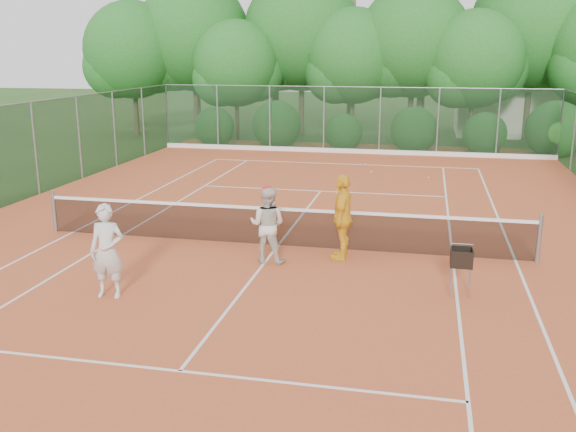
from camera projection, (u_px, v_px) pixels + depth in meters
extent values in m
plane|color=#274719|center=(278.00, 247.00, 15.50)|extent=(120.00, 120.00, 0.00)
cube|color=#C3562D|center=(278.00, 246.00, 15.50)|extent=(18.00, 36.00, 0.02)
cube|color=beige|center=(530.00, 108.00, 36.01)|extent=(8.00, 5.00, 3.00)
cylinder|color=gray|center=(54.00, 211.00, 16.57)|extent=(0.10, 0.10, 1.10)
cylinder|color=gray|center=(539.00, 239.00, 14.15)|extent=(0.10, 0.10, 1.10)
cube|color=black|center=(278.00, 228.00, 15.38)|extent=(11.87, 0.03, 0.86)
cube|color=white|center=(278.00, 209.00, 15.27)|extent=(11.87, 0.04, 0.07)
imported|color=silver|center=(107.00, 251.00, 12.11)|extent=(0.71, 0.51, 1.82)
imported|color=beige|center=(267.00, 225.00, 14.15)|extent=(0.87, 0.71, 1.70)
ellipsoid|color=red|center=(267.00, 189.00, 13.95)|extent=(0.22, 0.22, 0.14)
imported|color=yellow|center=(343.00, 217.00, 14.34)|extent=(0.51, 1.15, 1.94)
cylinder|color=gray|center=(451.00, 282.00, 12.23)|extent=(0.02, 0.02, 0.58)
cylinder|color=gray|center=(469.00, 278.00, 12.49)|extent=(0.02, 0.02, 0.58)
cube|color=black|center=(462.00, 257.00, 12.25)|extent=(0.40, 0.40, 0.34)
sphere|color=#CEF037|center=(371.00, 172.00, 24.80)|extent=(0.07, 0.07, 0.07)
sphere|color=#C6E535|center=(366.00, 164.00, 26.51)|extent=(0.07, 0.07, 0.07)
sphere|color=#B4D331|center=(428.00, 178.00, 23.65)|extent=(0.07, 0.07, 0.07)
cube|color=white|center=(342.00, 164.00, 26.75)|extent=(11.03, 0.06, 0.01)
cube|color=white|center=(72.00, 233.00, 16.62)|extent=(0.06, 23.77, 0.01)
cube|color=white|center=(516.00, 261.00, 14.38)|extent=(0.06, 23.77, 0.01)
cube|color=white|center=(121.00, 236.00, 16.34)|extent=(0.06, 23.77, 0.01)
cube|color=white|center=(453.00, 257.00, 14.66)|extent=(0.06, 23.77, 0.01)
cube|color=white|center=(321.00, 191.00, 21.56)|extent=(8.23, 0.06, 0.01)
cube|color=white|center=(180.00, 371.00, 9.44)|extent=(8.23, 0.06, 0.01)
cube|color=white|center=(278.00, 246.00, 15.50)|extent=(0.06, 12.80, 0.01)
cube|color=#19381E|center=(352.00, 120.00, 29.32)|extent=(18.00, 0.02, 3.00)
cylinder|color=gray|center=(167.00, 116.00, 31.16)|extent=(0.07, 0.07, 3.00)
cylinder|color=gray|center=(561.00, 125.00, 27.49)|extent=(0.07, 0.07, 3.00)
cylinder|color=gray|center=(167.00, 116.00, 31.16)|extent=(0.07, 0.07, 3.00)
cylinder|color=gray|center=(561.00, 125.00, 27.49)|extent=(0.07, 0.07, 3.00)
cylinder|color=brown|center=(136.00, 101.00, 35.57)|extent=(0.26, 0.26, 3.75)
sphere|color=#216020|center=(133.00, 50.00, 34.88)|extent=(5.25, 5.25, 5.25)
cylinder|color=brown|center=(196.00, 95.00, 36.30)|extent=(0.30, 0.30, 4.40)
sphere|color=#216020|center=(194.00, 35.00, 35.48)|extent=(6.16, 6.16, 6.16)
cylinder|color=brown|center=(237.00, 109.00, 33.94)|extent=(0.22, 0.22, 3.20)
sphere|color=#216020|center=(236.00, 63.00, 33.35)|extent=(4.48, 4.48, 4.48)
cylinder|color=brown|center=(302.00, 95.00, 35.53)|extent=(0.31, 0.31, 4.50)
sphere|color=#216020|center=(302.00, 32.00, 34.70)|extent=(6.30, 6.30, 6.30)
cylinder|color=brown|center=(352.00, 107.00, 33.63)|extent=(0.24, 0.24, 3.50)
sphere|color=#216020|center=(353.00, 56.00, 32.98)|extent=(4.90, 4.90, 4.90)
cylinder|color=brown|center=(411.00, 101.00, 33.41)|extent=(0.28, 0.28, 4.10)
sphere|color=#216020|center=(414.00, 41.00, 32.66)|extent=(5.74, 5.74, 5.74)
cylinder|color=brown|center=(471.00, 111.00, 31.75)|extent=(0.23, 0.23, 3.40)
sphere|color=#216020|center=(475.00, 59.00, 31.12)|extent=(4.76, 4.76, 4.76)
cylinder|color=brown|center=(528.00, 96.00, 33.54)|extent=(0.32, 0.32, 4.65)
sphere|color=#216020|center=(535.00, 27.00, 32.68)|extent=(6.51, 6.51, 6.51)
cone|color=brown|center=(194.00, 17.00, 36.74)|extent=(0.44, 0.44, 13.00)
cone|color=brown|center=(275.00, 34.00, 35.03)|extent=(0.44, 0.44, 11.00)
cone|color=brown|center=(424.00, 43.00, 33.05)|extent=(0.44, 0.44, 10.00)
cone|color=brown|center=(502.00, 23.00, 33.88)|extent=(0.44, 0.44, 12.00)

